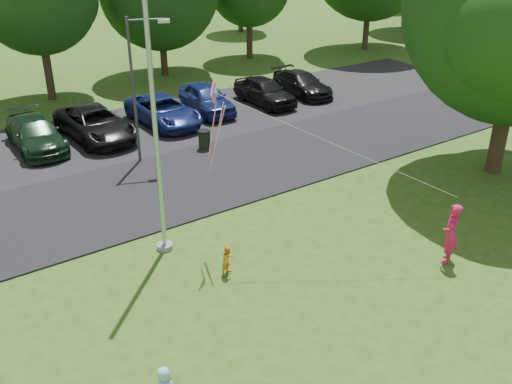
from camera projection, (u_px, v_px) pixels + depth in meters
ground at (359, 289)px, 15.89m from camera, size 120.00×120.00×0.00m
park_road at (200, 177)px, 22.52m from camera, size 60.00×6.00×0.06m
parking_strip at (133, 130)px, 27.32m from camera, size 42.00×7.00×0.06m
flagpole at (155, 122)px, 15.96m from camera, size 0.50×0.50×10.00m
street_lamp at (138, 78)px, 22.44m from camera, size 1.60×0.74×5.92m
trash_can at (204, 140)px, 25.02m from camera, size 0.55×0.55×0.88m
parked_cars at (138, 114)px, 27.21m from camera, size 22.84×5.26×1.47m
woman at (451, 234)px, 16.74m from camera, size 0.83×0.75×1.90m
child_yellow at (228, 260)px, 16.37m from camera, size 0.54×0.48×0.93m
kite at (220, 109)px, 15.93m from camera, size 5.43×4.90×3.14m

